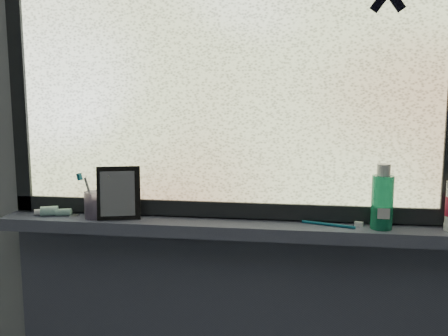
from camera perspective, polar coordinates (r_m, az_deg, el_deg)
wall_back at (r=1.61m, az=3.11°, el=2.35°), size 3.00×0.01×2.50m
windowsill at (r=1.59m, az=2.78°, el=-6.96°), size 1.62×0.14×0.04m
window_pane at (r=1.58m, az=3.11°, el=12.39°), size 1.50×0.01×1.00m
frame_bottom at (r=1.62m, az=2.96°, el=-4.80°), size 1.60×0.03×0.05m
frame_left at (r=1.82m, az=-22.47°, el=11.26°), size 0.05×0.03×1.10m
vanity_mirror at (r=1.64m, az=-11.94°, el=-2.81°), size 0.15×0.10×0.17m
toothpaste_tube at (r=1.75m, az=-18.78°, el=-4.69°), size 0.18×0.09×0.03m
toothbrush_cup at (r=1.68m, az=-14.56°, el=-4.10°), size 0.09×0.09×0.09m
toothbrush_lying at (r=1.57m, az=11.83°, el=-6.24°), size 0.20×0.08×0.01m
mouthwash_bottle at (r=1.56m, az=17.66°, el=-3.14°), size 0.07×0.07×0.16m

